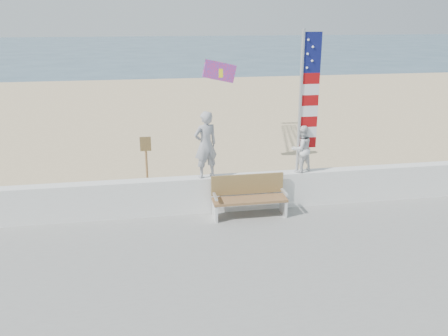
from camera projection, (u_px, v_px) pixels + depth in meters
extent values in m
plane|color=#335166|center=(229.00, 254.00, 10.14)|extent=(220.00, 220.00, 0.00)
cube|color=#D0B78B|center=(187.00, 144.00, 18.56)|extent=(90.00, 40.00, 0.08)
cube|color=white|center=(215.00, 193.00, 11.82)|extent=(30.00, 0.35, 0.90)
imported|color=#9A9A9F|center=(206.00, 145.00, 11.40)|extent=(0.69, 0.56, 1.64)
imported|color=white|center=(301.00, 149.00, 11.87)|extent=(0.70, 0.62, 1.19)
cube|color=olive|center=(250.00, 200.00, 11.44)|extent=(1.80, 0.50, 0.06)
cube|color=olive|center=(247.00, 184.00, 11.60)|extent=(1.80, 0.05, 0.50)
cube|color=white|center=(215.00, 211.00, 11.37)|extent=(0.06, 0.50, 0.40)
cube|color=silver|center=(215.00, 197.00, 11.20)|extent=(0.06, 0.45, 0.05)
cube|color=white|center=(283.00, 207.00, 11.65)|extent=(0.06, 0.50, 0.40)
cube|color=white|center=(284.00, 192.00, 11.48)|extent=(0.06, 0.45, 0.05)
cylinder|color=silver|center=(300.00, 103.00, 11.50)|extent=(0.08, 0.08, 3.50)
cube|color=#0F1451|center=(312.00, 53.00, 11.17)|extent=(0.44, 0.02, 0.95)
cube|color=#9E0A0C|center=(307.00, 142.00, 11.84)|extent=(0.44, 0.02, 0.26)
cube|color=white|center=(308.00, 132.00, 11.76)|extent=(0.44, 0.02, 0.26)
cube|color=#9E0A0C|center=(309.00, 122.00, 11.68)|extent=(0.44, 0.02, 0.26)
cube|color=white|center=(309.00, 111.00, 11.60)|extent=(0.44, 0.02, 0.26)
cube|color=#9E0A0C|center=(310.00, 100.00, 11.52)|extent=(0.44, 0.02, 0.26)
cube|color=white|center=(310.00, 90.00, 11.44)|extent=(0.44, 0.02, 0.26)
cube|color=#9E0A0C|center=(311.00, 79.00, 11.35)|extent=(0.44, 0.02, 0.26)
sphere|color=white|center=(307.00, 68.00, 11.24)|extent=(0.06, 0.06, 0.06)
sphere|color=white|center=(312.00, 61.00, 11.21)|extent=(0.06, 0.06, 0.06)
sphere|color=white|center=(308.00, 54.00, 11.14)|extent=(0.06, 0.06, 0.06)
sphere|color=white|center=(313.00, 47.00, 11.11)|extent=(0.06, 0.06, 0.06)
sphere|color=white|center=(308.00, 40.00, 11.04)|extent=(0.06, 0.06, 0.06)
cube|color=#FF1C2D|center=(219.00, 71.00, 14.67)|extent=(1.07, 0.33, 0.73)
cube|color=yellow|center=(224.00, 73.00, 14.71)|extent=(0.38, 0.28, 0.27)
cylinder|color=olive|center=(147.00, 165.00, 13.88)|extent=(0.07, 0.07, 1.20)
cube|color=brown|center=(145.00, 144.00, 13.66)|extent=(0.32, 0.03, 0.42)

